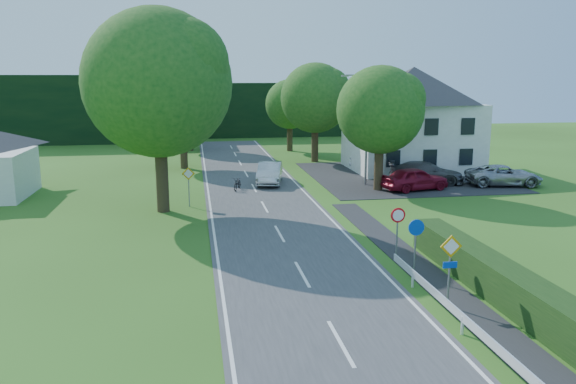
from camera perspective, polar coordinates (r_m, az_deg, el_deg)
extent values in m
cube|color=#3D3D40|center=(30.21, -1.44, -3.26)|extent=(7.00, 80.00, 0.04)
cube|color=#252527|center=(45.55, 11.30, 1.59)|extent=(14.00, 16.00, 0.04)
cube|color=white|center=(29.94, -7.62, -3.45)|extent=(0.12, 80.00, 0.01)
cube|color=white|center=(30.81, 4.56, -2.95)|extent=(0.12, 80.00, 0.01)
cube|color=black|center=(76.00, -0.37, 8.39)|extent=(30.00, 5.00, 7.00)
cube|color=silver|center=(48.67, 12.40, 5.48)|extent=(10.00, 8.00, 5.60)
pyramid|color=#242429|center=(48.42, 12.62, 10.54)|extent=(10.60, 8.40, 3.00)
cylinder|color=gray|center=(40.98, 8.00, 6.22)|extent=(0.16, 0.16, 8.00)
cylinder|color=gray|center=(40.57, 7.06, 11.71)|extent=(1.70, 0.10, 0.10)
cube|color=gray|center=(40.32, 5.81, 11.67)|extent=(0.50, 0.18, 0.12)
cylinder|color=gray|center=(19.98, 16.04, -8.05)|extent=(0.07, 0.07, 2.40)
cube|color=#D8990B|center=(19.65, 16.24, -5.33)|extent=(0.78, 0.04, 0.78)
cube|color=white|center=(19.65, 16.24, -5.33)|extent=(0.57, 0.05, 0.57)
cube|color=#0C3EB6|center=(19.85, 16.13, -7.12)|extent=(0.50, 0.04, 0.22)
cylinder|color=gray|center=(22.61, 12.77, -5.84)|extent=(0.07, 0.07, 2.20)
cylinder|color=#0C3EB6|center=(22.32, 12.91, -3.53)|extent=(0.64, 0.04, 0.64)
cylinder|color=gray|center=(24.39, 11.00, -4.48)|extent=(0.07, 0.07, 2.20)
cylinder|color=red|center=(24.12, 11.11, -2.33)|extent=(0.64, 0.04, 0.64)
cylinder|color=white|center=(24.10, 11.13, -2.34)|extent=(0.48, 0.04, 0.48)
cylinder|color=gray|center=(34.56, -10.04, 0.31)|extent=(0.07, 0.07, 2.20)
cube|color=#D8990B|center=(34.36, -10.09, 1.85)|extent=(0.78, 0.04, 0.78)
cube|color=white|center=(34.36, -10.09, 1.85)|extent=(0.57, 0.05, 0.57)
imported|color=#BABBBF|center=(41.39, -1.87, 1.95)|extent=(2.59, 5.01, 1.57)
imported|color=black|center=(39.27, -5.15, 0.90)|extent=(1.10, 1.86, 0.92)
imported|color=maroon|center=(39.94, 12.79, 1.33)|extent=(5.00, 2.85, 1.60)
imported|color=#AFAEB3|center=(48.89, 8.80, 3.23)|extent=(4.60, 2.46, 1.44)
imported|color=#48484D|center=(42.81, 13.84, 1.94)|extent=(5.86, 4.00, 1.57)
imported|color=#9F9FA5|center=(43.58, 21.08, 1.60)|extent=(5.66, 3.34, 1.48)
imported|color=red|center=(46.86, 11.96, 3.17)|extent=(2.55, 2.59, 2.11)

